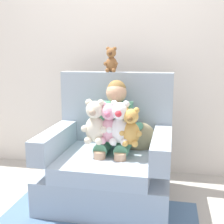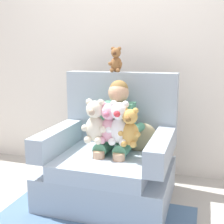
# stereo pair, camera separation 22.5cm
# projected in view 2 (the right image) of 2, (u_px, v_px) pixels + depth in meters

# --- Properties ---
(ground_plane) EXTENTS (8.00, 8.00, 0.00)m
(ground_plane) POSITION_uv_depth(u_px,v_px,m) (109.00, 198.00, 2.46)
(ground_plane) COLOR #ADA89E
(back_wall) EXTENTS (6.00, 0.10, 2.60)m
(back_wall) POSITION_uv_depth(u_px,v_px,m) (132.00, 42.00, 2.89)
(back_wall) COLOR silver
(back_wall) RESTS_ON ground
(armchair) EXTENTS (1.00, 0.84, 1.03)m
(armchair) POSITION_uv_depth(u_px,v_px,m) (111.00, 160.00, 2.45)
(armchair) COLOR #9EADBC
(armchair) RESTS_ON ground
(seated_child) EXTENTS (0.45, 0.39, 0.82)m
(seated_child) POSITION_uv_depth(u_px,v_px,m) (116.00, 126.00, 2.38)
(seated_child) COLOR #4C9370
(seated_child) RESTS_ON armchair
(plush_pink) EXTENTS (0.19, 0.16, 0.32)m
(plush_pink) POSITION_uv_depth(u_px,v_px,m) (109.00, 124.00, 2.26)
(plush_pink) COLOR #EAA8BC
(plush_pink) RESTS_ON armchair
(plush_cream) EXTENTS (0.20, 0.17, 0.34)m
(plush_cream) POSITION_uv_depth(u_px,v_px,m) (95.00, 122.00, 2.28)
(plush_cream) COLOR silver
(plush_cream) RESTS_ON armchair
(plush_honey) EXTENTS (0.17, 0.14, 0.29)m
(plush_honey) POSITION_uv_depth(u_px,v_px,m) (130.00, 128.00, 2.19)
(plush_honey) COLOR gold
(plush_honey) RESTS_ON armchair
(plush_white) EXTENTS (0.20, 0.16, 0.34)m
(plush_white) POSITION_uv_depth(u_px,v_px,m) (119.00, 124.00, 2.23)
(plush_white) COLOR white
(plush_white) RESTS_ON armchair
(plush_brown_on_backrest) EXTENTS (0.13, 0.11, 0.22)m
(plush_brown_on_backrest) POSITION_uv_depth(u_px,v_px,m) (116.00, 60.00, 2.58)
(plush_brown_on_backrest) COLOR brown
(plush_brown_on_backrest) RESTS_ON armchair
(throw_pillow) EXTENTS (0.28, 0.18, 0.26)m
(throw_pillow) POSITION_uv_depth(u_px,v_px,m) (142.00, 138.00, 2.44)
(throw_pillow) COLOR #998C66
(throw_pillow) RESTS_ON armchair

